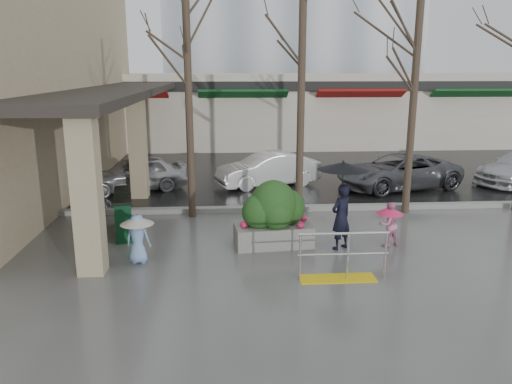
{
  "coord_description": "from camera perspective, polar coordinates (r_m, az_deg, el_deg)",
  "views": [
    {
      "loc": [
        -1.05,
        -10.78,
        4.3
      ],
      "look_at": [
        -0.25,
        1.24,
        1.3
      ],
      "focal_mm": 35.0,
      "sensor_mm": 36.0,
      "label": 1
    }
  ],
  "objects": [
    {
      "name": "news_boxes",
      "position": [
        13.78,
        -14.91,
        -2.35
      ],
      "size": [
        0.78,
        1.98,
        1.08
      ],
      "rotation": [
        0.0,
        0.0,
        0.18
      ],
      "color": "#0C361B",
      "rests_on": "ground"
    },
    {
      "name": "tree_mideast",
      "position": [
        15.43,
        17.96,
        15.41
      ],
      "size": [
        3.2,
        3.2,
        6.5
      ],
      "color": "#382B21",
      "rests_on": "ground"
    },
    {
      "name": "canopy_slab",
      "position": [
        19.16,
        -15.4,
        11.47
      ],
      "size": [
        2.8,
        18.0,
        0.25
      ],
      "primitive_type": "cube",
      "color": "#2D2823",
      "rests_on": "pillar_front"
    },
    {
      "name": "car_c",
      "position": [
        18.95,
        15.97,
        2.26
      ],
      "size": [
        4.92,
        3.2,
        1.26
      ],
      "primitive_type": "imported",
      "rotation": [
        0.0,
        0.0,
        -1.31
      ],
      "color": "#53555A",
      "rests_on": "ground"
    },
    {
      "name": "tree_midwest",
      "position": [
        14.59,
        5.33,
        17.59
      ],
      "size": [
        3.2,
        3.2,
        7.0
      ],
      "color": "#382B21",
      "rests_on": "ground"
    },
    {
      "name": "child_blue",
      "position": [
        11.53,
        -13.38,
        -4.58
      ],
      "size": [
        0.76,
        0.76,
        1.14
      ],
      "rotation": [
        0.0,
        0.0,
        2.97
      ],
      "color": "#789FD5",
      "rests_on": "ground"
    },
    {
      "name": "car_b",
      "position": [
        18.61,
        1.35,
        2.59
      ],
      "size": [
        4.05,
        2.49,
        1.26
      ],
      "primitive_type": "imported",
      "rotation": [
        0.0,
        0.0,
        -1.25
      ],
      "color": "white",
      "rests_on": "ground"
    },
    {
      "name": "child_pink",
      "position": [
        12.73,
        14.95,
        -3.19
      ],
      "size": [
        0.69,
        0.69,
        1.11
      ],
      "rotation": [
        0.0,
        0.0,
        3.45
      ],
      "color": "pink",
      "rests_on": "ground"
    },
    {
      "name": "storefront_row",
      "position": [
        29.0,
        2.29,
        9.44
      ],
      "size": [
        34.0,
        6.74,
        4.0
      ],
      "color": "beige",
      "rests_on": "ground"
    },
    {
      "name": "handrail",
      "position": [
        10.63,
        9.68,
        -7.89
      ],
      "size": [
        1.9,
        0.5,
        1.03
      ],
      "color": "yellow",
      "rests_on": "ground"
    },
    {
      "name": "woman",
      "position": [
        12.08,
        9.8,
        -0.38
      ],
      "size": [
        1.24,
        1.24,
        2.2
      ],
      "rotation": [
        0.0,
        0.0,
        3.72
      ],
      "color": "black",
      "rests_on": "ground"
    },
    {
      "name": "pillar_front",
      "position": [
        10.97,
        -18.74,
        -0.22
      ],
      "size": [
        0.55,
        0.55,
        3.5
      ],
      "primitive_type": "cube",
      "color": "tan",
      "rests_on": "ground"
    },
    {
      "name": "tree_west",
      "position": [
        14.43,
        -7.91,
        16.96
      ],
      "size": [
        3.2,
        3.2,
        6.8
      ],
      "color": "#382B21",
      "rests_on": "ground"
    },
    {
      "name": "street_asphalt",
      "position": [
        33.08,
        -1.96,
        6.5
      ],
      "size": [
        120.0,
        36.0,
        0.01
      ],
      "primitive_type": "cube",
      "color": "black",
      "rests_on": "ground"
    },
    {
      "name": "planter",
      "position": [
        12.32,
        2.04,
        -2.58
      ],
      "size": [
        1.98,
        1.16,
        1.65
      ],
      "rotation": [
        0.0,
        0.0,
        0.1
      ],
      "color": "slate",
      "rests_on": "ground"
    },
    {
      "name": "pillar_back",
      "position": [
        17.21,
        -13.34,
        5.08
      ],
      "size": [
        0.55,
        0.55,
        3.5
      ],
      "primitive_type": "cube",
      "color": "tan",
      "rests_on": "ground"
    },
    {
      "name": "curb",
      "position": [
        15.41,
        0.25,
        -1.94
      ],
      "size": [
        120.0,
        0.3,
        0.15
      ],
      "primitive_type": "cube",
      "color": "gray",
      "rests_on": "ground"
    },
    {
      "name": "car_a",
      "position": [
        18.37,
        -13.73,
        2.04
      ],
      "size": [
        3.98,
        2.62,
        1.26
      ],
      "primitive_type": "imported",
      "rotation": [
        0.0,
        0.0,
        -1.24
      ],
      "color": "#B5B5BA",
      "rests_on": "ground"
    },
    {
      "name": "ground",
      "position": [
        11.65,
        1.66,
        -7.68
      ],
      "size": [
        120.0,
        120.0,
        0.0
      ],
      "primitive_type": "plane",
      "color": "#51514F",
      "rests_on": "ground"
    }
  ]
}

